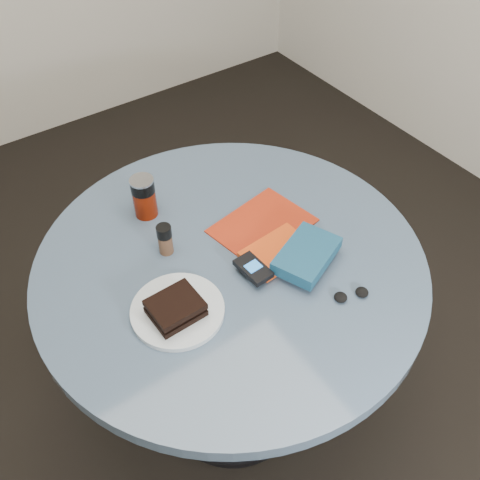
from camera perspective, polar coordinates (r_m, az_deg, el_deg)
ground at (r=1.98m, az=-0.74°, el=-16.71°), size 4.00×4.00×0.00m
table at (r=1.49m, az=-0.95°, el=-6.22°), size 1.00×1.00×0.75m
plate at (r=1.26m, az=-6.67°, el=-7.47°), size 0.25×0.25×0.01m
sandwich at (r=1.23m, az=-6.90°, el=-7.21°), size 0.12×0.10×0.04m
soda_can at (r=1.46m, az=-10.19°, el=4.54°), size 0.07×0.07×0.12m
pepper_grinder at (r=1.36m, az=-8.01°, el=0.08°), size 0.05×0.05×0.09m
magazine at (r=1.44m, az=2.41°, el=1.55°), size 0.28×0.23×0.00m
red_book at (r=1.37m, az=4.01°, el=-1.22°), size 0.18×0.13×0.01m
novel at (r=1.33m, az=7.12°, el=-1.59°), size 0.20×0.17×0.03m
mp3_player at (r=1.30m, az=1.41°, el=-3.07°), size 0.06×0.10×0.02m
headphones at (r=1.30m, az=11.79°, el=-5.73°), size 0.09×0.06×0.02m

